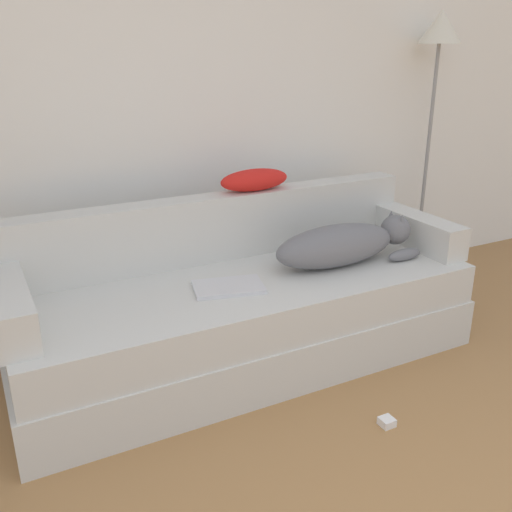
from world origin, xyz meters
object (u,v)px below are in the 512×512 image
object	(u,v)px
dog	(344,244)
floor_lamp	(438,57)
power_adapter	(387,422)
couch	(247,321)
laptop	(228,287)
throw_pillow	(254,180)

from	to	relation	value
dog	floor_lamp	xyz separation A→B (m)	(1.08, 0.59, 0.89)
dog	power_adapter	distance (m)	0.93
dog	couch	bearing A→B (deg)	174.72
couch	dog	distance (m)	0.63
couch	floor_lamp	size ratio (longest dim) A/B	1.33
floor_lamp	power_adapter	size ratio (longest dim) A/B	28.75
couch	power_adapter	size ratio (longest dim) A/B	38.12
laptop	floor_lamp	world-z (taller)	floor_lamp
throw_pillow	floor_lamp	bearing A→B (deg)	8.04
dog	laptop	bearing A→B (deg)	-178.43
dog	laptop	world-z (taller)	dog
laptop	throw_pillow	size ratio (longest dim) A/B	0.93
couch	laptop	bearing A→B (deg)	-152.75
laptop	power_adapter	world-z (taller)	laptop
throw_pillow	couch	bearing A→B (deg)	-122.54
couch	laptop	world-z (taller)	laptop
throw_pillow	floor_lamp	world-z (taller)	floor_lamp
laptop	power_adapter	bearing A→B (deg)	-45.12
dog	laptop	xyz separation A→B (m)	(-0.66, -0.02, -0.10)
couch	throw_pillow	distance (m)	0.75
dog	floor_lamp	size ratio (longest dim) A/B	0.47
couch	floor_lamp	xyz separation A→B (m)	(1.62, 0.54, 1.23)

